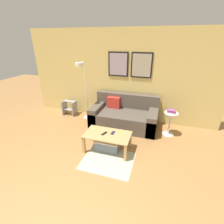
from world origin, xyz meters
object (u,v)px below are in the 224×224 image
coffee_table (107,137)px  side_table (170,122)px  storage_bin (108,144)px  cell_phone (113,133)px  floor_lamp (83,82)px  step_stool (69,107)px  remote_control (104,133)px  couch (124,116)px  book_stack (171,111)px

coffee_table → side_table: bearing=39.3°
coffee_table → storage_bin: size_ratio=1.83×
cell_phone → floor_lamp: bearing=145.9°
side_table → step_stool: 3.10m
remote_control → cell_phone: bearing=50.4°
couch → storage_bin: (-0.08, -1.19, -0.17)m
side_table → cell_phone: (-1.20, -0.98, 0.04)m
book_stack → coffee_table: bearing=-140.4°
book_stack → step_stool: size_ratio=0.54×
couch → book_stack: 1.26m
floor_lamp → step_stool: floor_lamp is taller
side_table → book_stack: 0.29m
floor_lamp → book_stack: size_ratio=7.20×
coffee_table → step_stool: step_stool is taller
coffee_table → remote_control: 0.11m
storage_bin → floor_lamp: (-1.11, 1.15, 1.04)m
step_stool → coffee_table: bearing=-38.3°
couch → step_stool: bearing=174.0°
step_stool → storage_bin: bearing=-37.9°
cell_phone → step_stool: size_ratio=0.32×
coffee_table → storage_bin: bearing=93.6°
floor_lamp → book_stack: 2.45m
cell_phone → side_table: bearing=47.6°
coffee_table → cell_phone: (0.10, 0.08, 0.08)m
cell_phone → remote_control: bearing=-144.4°
coffee_table → book_stack: bearing=39.6°
remote_control → coffee_table: bearing=31.1°
couch → step_stool: couch is taller
couch → remote_control: (-0.15, -1.22, 0.12)m
side_table → remote_control: bearing=-141.8°
couch → remote_control: 1.24m
storage_bin → cell_phone: bearing=28.0°
storage_bin → side_table: 1.68m
remote_control → storage_bin: bearing=49.5°
couch → step_stool: 1.88m
couch → side_table: couch is taller
floor_lamp → side_table: floor_lamp is taller
side_table → book_stack: book_stack is taller
storage_bin → side_table: side_table is taller
couch → book_stack: size_ratio=7.54×
storage_bin → floor_lamp: floor_lamp is taller
storage_bin → book_stack: bearing=38.9°
storage_bin → remote_control: 0.30m
coffee_table → cell_phone: size_ratio=7.08×
coffee_table → remote_control: bearing=-171.9°
remote_control → couch: bearing=106.0°
storage_bin → couch: bearing=86.0°
remote_control → cell_phone: size_ratio=1.07×
floor_lamp → couch: bearing=1.7°
cell_phone → storage_bin: bearing=-143.8°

